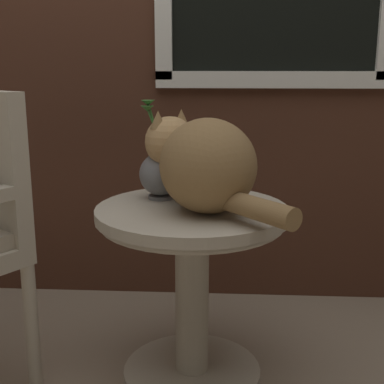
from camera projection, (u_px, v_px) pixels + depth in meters
back_wall at (189, 0)px, 2.20m from camera, size 4.00×0.07×2.60m
wicker_side_table at (192, 262)px, 1.73m from camera, size 0.62×0.62×0.60m
cat at (203, 163)px, 1.62m from camera, size 0.47×0.52×0.30m
pewter_vase_with_ivy at (160, 170)px, 1.78m from camera, size 0.14×0.14×0.33m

